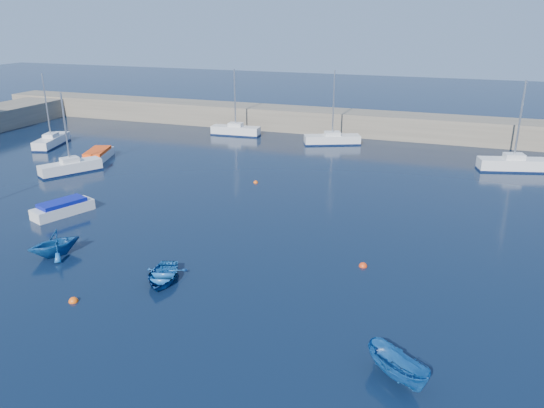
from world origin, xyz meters
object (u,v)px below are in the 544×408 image
(sailboat_5, at_px, (236,130))
(motorboat_1, at_px, (63,208))
(sailboat_6, at_px, (332,139))
(dinghy_right, at_px, (398,368))
(motorboat_2, at_px, (98,155))
(dinghy_left, at_px, (54,243))
(sailboat_7, at_px, (513,164))
(sailboat_3, at_px, (71,167))
(sailboat_4, at_px, (52,141))
(dinghy_center, at_px, (162,276))

(sailboat_5, relative_size, motorboat_1, 1.69)
(sailboat_6, bearing_deg, dinghy_right, 173.57)
(motorboat_2, bearing_deg, motorboat_1, -80.96)
(sailboat_5, height_order, dinghy_left, sailboat_5)
(sailboat_5, distance_m, motorboat_2, 16.97)
(dinghy_left, bearing_deg, sailboat_7, 76.81)
(sailboat_6, bearing_deg, sailboat_3, 110.57)
(sailboat_3, bearing_deg, motorboat_1, -23.43)
(sailboat_4, relative_size, motorboat_1, 1.71)
(motorboat_2, bearing_deg, dinghy_right, -55.62)
(sailboat_6, xyz_separation_m, dinghy_right, (11.72, -38.00, 0.06))
(sailboat_5, xyz_separation_m, dinghy_right, (23.45, -38.64, 0.03))
(sailboat_3, bearing_deg, sailboat_7, 50.83)
(sailboat_3, distance_m, sailboat_4, 11.92)
(sailboat_4, relative_size, dinghy_left, 2.56)
(dinghy_right, bearing_deg, dinghy_center, 112.43)
(sailboat_3, bearing_deg, dinghy_right, -1.60)
(sailboat_3, relative_size, motorboat_1, 1.60)
(sailboat_7, relative_size, dinghy_right, 2.57)
(sailboat_3, bearing_deg, motorboat_2, 126.97)
(sailboat_7, height_order, dinghy_center, sailboat_7)
(dinghy_center, relative_size, dinghy_left, 1.07)
(sailboat_3, relative_size, dinghy_right, 2.27)
(motorboat_2, height_order, dinghy_left, dinghy_left)
(sailboat_7, bearing_deg, sailboat_6, 60.45)
(sailboat_4, relative_size, dinghy_center, 2.39)
(motorboat_2, bearing_deg, sailboat_4, 140.07)
(motorboat_1, height_order, motorboat_2, motorboat_1)
(sailboat_5, bearing_deg, motorboat_2, 147.44)
(dinghy_left, bearing_deg, dinghy_right, 16.69)
(sailboat_3, relative_size, sailboat_4, 0.93)
(dinghy_right, bearing_deg, sailboat_4, 96.00)
(motorboat_1, height_order, dinghy_right, dinghy_right)
(sailboat_4, bearing_deg, dinghy_center, -56.26)
(dinghy_left, relative_size, dinghy_right, 0.95)
(sailboat_6, distance_m, sailboat_7, 18.50)
(sailboat_6, height_order, motorboat_2, sailboat_6)
(dinghy_center, bearing_deg, sailboat_5, 90.89)
(motorboat_2, xyz_separation_m, dinghy_center, (18.85, -19.73, -0.15))
(dinghy_right, bearing_deg, dinghy_left, 116.91)
(motorboat_1, xyz_separation_m, motorboat_2, (-7.01, 13.33, -0.01))
(sailboat_4, height_order, dinghy_right, sailboat_4)
(dinghy_center, bearing_deg, sailboat_7, 40.79)
(motorboat_2, distance_m, dinghy_center, 27.28)
(motorboat_1, bearing_deg, dinghy_left, -32.63)
(motorboat_2, distance_m, dinghy_right, 39.61)
(motorboat_2, bearing_deg, sailboat_5, 42.34)
(sailboat_3, xyz_separation_m, motorboat_2, (-0.56, 4.62, -0.09))
(motorboat_2, relative_size, dinghy_right, 1.67)
(sailboat_3, bearing_deg, dinghy_left, -23.44)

